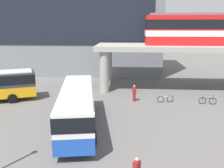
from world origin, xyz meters
name	(u,v)px	position (x,y,z in m)	size (l,w,h in m)	color
ground_plane	(98,101)	(0.00, 10.00, 0.00)	(120.00, 120.00, 0.00)	#605E5B
station_building	(74,17)	(-6.20, 27.31, 9.41)	(29.17, 11.47, 18.80)	slate
elevated_platform	(224,51)	(15.11, 16.21, 4.86)	(31.86, 6.87, 5.59)	#9E9B93
bus_main	(77,104)	(-0.67, 2.70, 1.99)	(4.36, 11.31, 3.22)	#1E4CB2
bicycle_black	(208,101)	(11.57, 9.58, 0.36)	(1.79, 0.20, 1.04)	black
bicycle_silver	(165,99)	(7.29, 9.95, 0.36)	(1.77, 0.40, 1.04)	black
pedestrian_near_building	(134,94)	(3.97, 10.05, 0.85)	(0.44, 0.33, 1.80)	maroon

